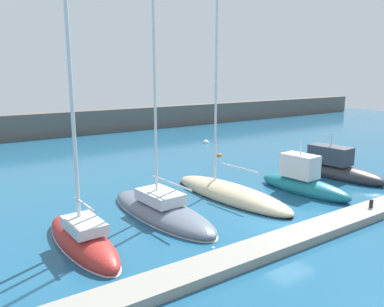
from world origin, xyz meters
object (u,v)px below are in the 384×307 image
Objects in this scene: sailboat_sand_third at (230,193)px; mooring_buoy_orange at (219,156)px; motorboat_teal_fourth at (303,181)px; motorboat_charcoal_fifth at (337,168)px; dock_bollard at (371,203)px; sailboat_slate_second at (161,209)px; mooring_buoy_white at (206,143)px; sailboat_red_nearest at (82,239)px.

mooring_buoy_orange is at bearing -40.22° from sailboat_sand_third.
motorboat_teal_fourth is at bearing -101.60° from mooring_buoy_orange.
sailboat_sand_third is 9.56m from motorboat_charcoal_fifth.
sailboat_sand_third is at bearing 64.63° from motorboat_teal_fourth.
sailboat_slate_second is at bearing 146.11° from dock_bollard.
mooring_buoy_white is (0.36, 16.51, -0.64)m from motorboat_charcoal_fifth.
mooring_buoy_white is 6.74m from mooring_buoy_orange.
motorboat_charcoal_fifth is at bearing -91.26° from mooring_buoy_white.
dock_bollard is (-5.51, -22.30, 0.62)m from mooring_buoy_white.
motorboat_charcoal_fifth is (4.92, 0.99, -0.03)m from motorboat_teal_fourth.
sailboat_sand_third is 4.93m from motorboat_teal_fourth.
motorboat_teal_fourth is at bearing -92.31° from sailboat_red_nearest.
mooring_buoy_white is at bearing 76.12° from dock_bollard.
sailboat_slate_second is 9.69m from motorboat_teal_fourth.
dock_bollard is at bearing -127.53° from sailboat_slate_second.
motorboat_teal_fourth reaches higher than dock_bollard.
motorboat_teal_fourth is 18.30m from mooring_buoy_white.
sailboat_slate_second is 11.26m from dock_bollard.
motorboat_charcoal_fifth is 7.75m from dock_bollard.
sailboat_red_nearest reaches higher than dock_bollard.
sailboat_red_nearest is at bearing -138.48° from mooring_buoy_white.
sailboat_slate_second is 2.70× the size of motorboat_teal_fourth.
dock_bollard is at bearing -111.08° from sailboat_red_nearest.
sailboat_red_nearest is 28.12× the size of dock_bollard.
sailboat_slate_second reaches higher than mooring_buoy_white.
dock_bollard is at bearing -99.00° from mooring_buoy_orange.
motorboat_teal_fourth is 12.95× the size of mooring_buoy_orange.
mooring_buoy_white is at bearing 64.14° from mooring_buoy_orange.
mooring_buoy_orange is (11.92, 9.97, -0.35)m from sailboat_slate_second.
motorboat_teal_fourth is at bearing 95.96° from motorboat_charcoal_fifth.
dock_bollard is at bearing 172.32° from motorboat_teal_fourth.
sailboat_red_nearest is 1.88× the size of motorboat_teal_fourth.
sailboat_sand_third is at bearing -82.59° from sailboat_red_nearest.
dock_bollard is (-5.15, -5.79, -0.02)m from motorboat_charcoal_fifth.
dock_bollard is at bearing -150.74° from sailboat_sand_third.
sailboat_slate_second is 15.54m from mooring_buoy_orange.
dock_bollard is (4.38, -6.51, 0.32)m from sailboat_sand_third.
motorboat_teal_fourth is (9.57, -1.48, 0.32)m from sailboat_slate_second.
motorboat_teal_fourth is (4.61, -1.71, 0.37)m from sailboat_sand_third.
motorboat_teal_fourth is at bearing -106.81° from mooring_buoy_white.
mooring_buoy_orange is 16.46m from dock_bollard.
motorboat_charcoal_fifth is (9.53, -0.72, 0.34)m from sailboat_sand_third.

